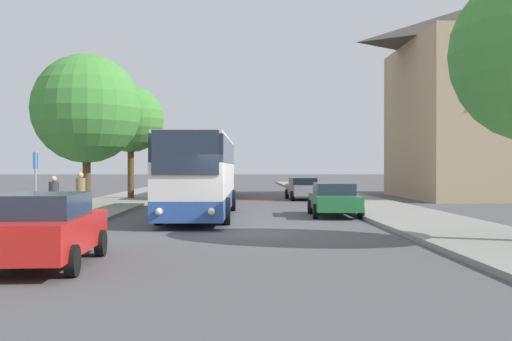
# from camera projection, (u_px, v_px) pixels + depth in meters

# --- Properties ---
(ground_plane) EXTENTS (300.00, 300.00, 0.00)m
(ground_plane) POSITION_uv_depth(u_px,v_px,m) (237.00, 232.00, 19.23)
(ground_plane) COLOR #4C4C4F
(ground_plane) RESTS_ON ground
(sidewalk_left) EXTENTS (4.00, 120.00, 0.15)m
(sidewalk_left) POSITION_uv_depth(u_px,v_px,m) (17.00, 230.00, 19.02)
(sidewalk_left) COLOR gray
(sidewalk_left) RESTS_ON ground_plane
(sidewalk_right) EXTENTS (4.00, 120.00, 0.15)m
(sidewalk_right) POSITION_uv_depth(u_px,v_px,m) (452.00, 229.00, 19.44)
(sidewalk_right) COLOR gray
(sidewalk_right) RESTS_ON ground_plane
(bus_front) EXTENTS (2.90, 11.75, 3.31)m
(bus_front) POSITION_uv_depth(u_px,v_px,m) (201.00, 175.00, 25.03)
(bus_front) COLOR #2D519E
(bus_front) RESTS_ON ground_plane
(bus_middle) EXTENTS (2.74, 12.11, 3.57)m
(bus_middle) POSITION_uv_depth(u_px,v_px,m) (213.00, 170.00, 39.93)
(bus_middle) COLOR gray
(bus_middle) RESTS_ON ground_plane
(parked_car_left_curb) EXTENTS (2.15, 4.36, 1.54)m
(parked_car_left_curb) POSITION_uv_depth(u_px,v_px,m) (43.00, 228.00, 12.61)
(parked_car_left_curb) COLOR red
(parked_car_left_curb) RESTS_ON ground_plane
(parked_car_right_near) EXTENTS (2.16, 4.43, 1.41)m
(parked_car_right_near) POSITION_uv_depth(u_px,v_px,m) (334.00, 199.00, 25.46)
(parked_car_right_near) COLOR #236B38
(parked_car_right_near) RESTS_ON ground_plane
(parked_car_right_far) EXTENTS (2.09, 4.17, 1.40)m
(parked_car_right_far) POSITION_uv_depth(u_px,v_px,m) (303.00, 188.00, 38.21)
(parked_car_right_far) COLOR slate
(parked_car_right_far) RESTS_ON ground_plane
(bus_stop_sign) EXTENTS (0.08, 0.45, 2.53)m
(bus_stop_sign) POSITION_uv_depth(u_px,v_px,m) (36.00, 177.00, 21.99)
(bus_stop_sign) COLOR gray
(bus_stop_sign) RESTS_ON sidewalk_left
(pedestrian_waiting_near) EXTENTS (0.36, 0.36, 1.74)m
(pedestrian_waiting_near) POSITION_uv_depth(u_px,v_px,m) (81.00, 195.00, 22.99)
(pedestrian_waiting_near) COLOR #23232D
(pedestrian_waiting_near) RESTS_ON sidewalk_left
(pedestrian_waiting_far) EXTENTS (0.36, 0.36, 1.62)m
(pedestrian_waiting_far) POSITION_uv_depth(u_px,v_px,m) (54.00, 199.00, 21.40)
(pedestrian_waiting_far) COLOR #23232D
(pedestrian_waiting_far) RESTS_ON sidewalk_left
(tree_left_near) EXTENTS (4.14, 4.14, 7.02)m
(tree_left_near) POSITION_uv_depth(u_px,v_px,m) (131.00, 120.00, 37.54)
(tree_left_near) COLOR #513D23
(tree_left_near) RESTS_ON sidewalk_left
(tree_left_far) EXTENTS (5.52, 5.52, 7.67)m
(tree_left_far) POSITION_uv_depth(u_px,v_px,m) (87.00, 109.00, 30.35)
(tree_left_far) COLOR #513D23
(tree_left_far) RESTS_ON sidewalk_left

